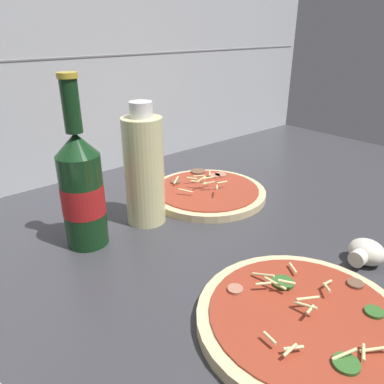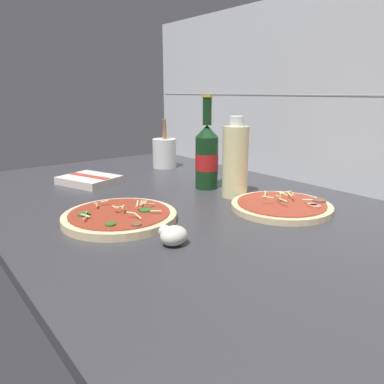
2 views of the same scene
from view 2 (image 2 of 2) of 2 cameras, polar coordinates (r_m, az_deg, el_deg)
The scene contains 9 objects.
counter_slab at distance 95.07cm, azimuth 0.37°, elevation -3.27°, with size 160.00×90.00×2.50cm.
tile_backsplash at distance 123.75cm, azimuth 17.66°, elevation 13.86°, with size 160.00×1.13×60.00cm.
pizza_near at distance 87.24cm, azimuth -10.94°, elevation -3.70°, with size 26.02×26.02×4.28cm.
pizza_far at distance 96.44cm, azimuth 13.48°, elevation -2.10°, with size 24.95×24.95×4.67cm.
beer_bottle at distance 112.96cm, azimuth 2.26°, elevation 5.55°, with size 6.95×6.95×27.82cm.
oil_bottle at distance 104.27cm, azimuth 6.61°, elevation 4.80°, with size 7.19×7.19×22.29cm.
mushroom_left at distance 72.53cm, azimuth -2.92°, elevation -6.59°, with size 5.83×5.55×3.89cm.
utensil_crock at distance 145.68cm, azimuth -4.22°, elevation 6.00°, with size 9.08×9.08×18.62cm.
dish_towel at distance 124.41cm, azimuth -15.38°, elevation 1.79°, with size 20.75×18.66×2.56cm.
Camera 2 is at (70.66, -56.09, 31.25)cm, focal length 35.00 mm.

